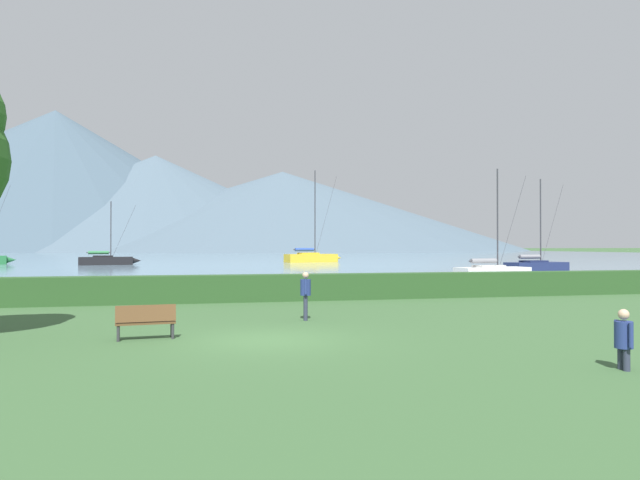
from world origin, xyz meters
name	(u,v)px	position (x,y,z in m)	size (l,w,h in m)	color
ground_plane	(268,340)	(0.00, 0.00, 0.00)	(1000.00, 1000.00, 0.00)	#385B33
harbor_water	(196,255)	(0.00, 137.00, 0.00)	(320.00, 246.00, 0.00)	slate
hedge_line	(235,288)	(0.00, 11.00, 0.61)	(80.00, 1.20, 1.21)	#284C23
sailboat_slip_1	(493,272)	(20.53, 24.37, 0.55)	(6.76, 2.74, 8.42)	white
sailboat_slip_3	(107,260)	(-12.47, 65.19, 0.64)	(7.87, 2.96, 8.40)	black
sailboat_slip_4	(312,257)	(16.52, 71.51, 0.79)	(9.39, 4.31, 14.15)	gold
sailboat_slip_7	(537,266)	(30.24, 33.37, 0.59)	(7.29, 3.24, 8.90)	navy
park_bench_near_path	(146,320)	(-3.23, 0.80, 0.53)	(1.61, 0.63, 0.95)	brown
person_seated_viewer	(624,337)	(6.58, -5.38, 0.69)	(0.36, 0.57, 1.25)	#2D3347
person_standing_walker	(306,292)	(1.80, 3.83, 0.97)	(0.36, 0.56, 1.65)	#2D3347
distant_hill_west_ridge	(156,203)	(-19.17, 313.71, 26.02)	(227.94, 227.94, 52.03)	#4C6070
distant_hill_central_peak	(282,211)	(49.28, 302.00, 21.80)	(259.59, 259.59, 43.59)	#4C6070
distant_hill_east_ridge	(55,180)	(-75.86, 340.07, 40.01)	(272.49, 272.49, 80.01)	#425666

